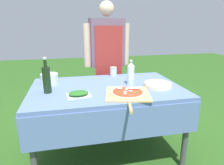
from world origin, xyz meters
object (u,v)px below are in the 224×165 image
at_px(pizza_on_peel, 128,93).
at_px(sauce_jar, 113,72).
at_px(person_cook, 107,55).
at_px(herb_container, 79,94).
at_px(mixing_tub, 49,79).
at_px(oil_bottle, 47,79).
at_px(plate_stack, 158,85).
at_px(water_bottle, 131,73).
at_px(prep_table, 106,95).

relative_size(pizza_on_peel, sauce_jar, 5.72).
height_order(person_cook, herb_container, person_cook).
distance_m(person_cook, mixing_tub, 0.84).
bearing_deg(oil_bottle, mixing_tub, 90.65).
height_order(person_cook, plate_stack, person_cook).
distance_m(plate_stack, sauce_jar, 0.60).
bearing_deg(mixing_tub, oil_bottle, -89.35).
bearing_deg(person_cook, mixing_tub, 30.78).
bearing_deg(person_cook, oil_bottle, 43.44).
distance_m(person_cook, herb_container, 0.99).
distance_m(person_cook, water_bottle, 0.68).
bearing_deg(oil_bottle, water_bottle, 5.20).
distance_m(pizza_on_peel, plate_stack, 0.38).
relative_size(person_cook, pizza_on_peel, 2.64).
bearing_deg(person_cook, prep_table, 74.63).
height_order(prep_table, herb_container, herb_container).
xyz_separation_m(pizza_on_peel, herb_container, (-0.42, 0.07, 0.01)).
bearing_deg(person_cook, sauce_jar, 89.58).
relative_size(mixing_tub, sauce_jar, 1.66).
height_order(oil_bottle, herb_container, oil_bottle).
bearing_deg(sauce_jar, herb_container, -126.84).
xyz_separation_m(oil_bottle, sauce_jar, (0.70, 0.44, -0.08)).
relative_size(person_cook, oil_bottle, 4.97).
relative_size(water_bottle, herb_container, 1.16).
xyz_separation_m(water_bottle, herb_container, (-0.53, -0.21, -0.10)).
relative_size(oil_bottle, mixing_tub, 1.83).
height_order(oil_bottle, water_bottle, oil_bottle).
bearing_deg(plate_stack, sauce_jar, 123.56).
distance_m(pizza_on_peel, mixing_tub, 0.83).
distance_m(oil_bottle, water_bottle, 0.79).
distance_m(prep_table, person_cook, 0.75).
bearing_deg(mixing_tub, prep_table, -21.19).
bearing_deg(prep_table, water_bottle, 4.01).
xyz_separation_m(prep_table, water_bottle, (0.25, 0.02, 0.20)).
xyz_separation_m(prep_table, pizza_on_peel, (0.14, -0.26, 0.10)).
bearing_deg(mixing_tub, plate_stack, -17.26).
xyz_separation_m(person_cook, sauce_jar, (0.02, -0.30, -0.16)).
relative_size(herb_container, plate_stack, 0.81).
bearing_deg(sauce_jar, oil_bottle, -147.66).
bearing_deg(pizza_on_peel, sauce_jar, 100.93).
xyz_separation_m(plate_stack, sauce_jar, (-0.33, 0.50, 0.03)).
bearing_deg(sauce_jar, prep_table, -112.01).
bearing_deg(person_cook, plate_stack, 109.74).
distance_m(pizza_on_peel, oil_bottle, 0.72).
bearing_deg(pizza_on_peel, water_bottle, 80.54).
bearing_deg(oil_bottle, pizza_on_peel, -16.77).
xyz_separation_m(person_cook, oil_bottle, (-0.68, -0.74, -0.08)).
bearing_deg(plate_stack, water_bottle, 151.76).
relative_size(pizza_on_peel, oil_bottle, 1.88).
height_order(pizza_on_peel, sauce_jar, sauce_jar).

